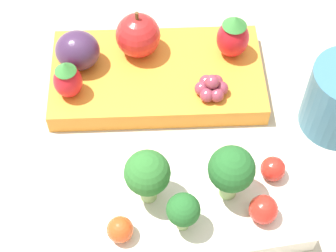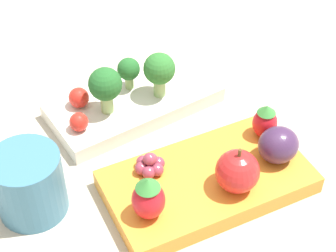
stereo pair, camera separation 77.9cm
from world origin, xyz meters
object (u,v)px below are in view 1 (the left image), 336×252
(bento_box_fruit, at_px, (156,76))
(apple, at_px, (137,35))
(broccoli_floret_0, at_px, (146,174))
(broccoli_floret_1, at_px, (182,211))
(bento_box_savoury, at_px, (182,212))
(broccoli_floret_2, at_px, (230,170))
(cherry_tomato_0, at_px, (262,209))
(cherry_tomato_2, at_px, (271,169))
(plum, at_px, (76,51))
(grape_cluster, at_px, (210,87))
(cherry_tomato_1, at_px, (119,229))
(strawberry_1, at_px, (232,36))
(strawberry_0, at_px, (66,79))

(bento_box_fruit, xyz_separation_m, apple, (0.02, -0.03, 0.03))
(broccoli_floret_0, bearing_deg, broccoli_floret_1, 136.55)
(bento_box_savoury, xyz_separation_m, broccoli_floret_2, (-0.04, -0.01, 0.05))
(cherry_tomato_0, height_order, cherry_tomato_2, cherry_tomato_0)
(bento_box_savoury, distance_m, plum, 0.20)
(broccoli_floret_1, bearing_deg, apple, -77.76)
(bento_box_fruit, relative_size, broccoli_floret_1, 5.16)
(broccoli_floret_1, bearing_deg, plum, -60.20)
(cherry_tomato_0, distance_m, grape_cluster, 0.14)
(cherry_tomato_1, height_order, plum, plum)
(bento_box_savoury, distance_m, cherry_tomato_0, 0.07)
(cherry_tomato_0, height_order, strawberry_1, strawberry_1)
(bento_box_fruit, distance_m, broccoli_floret_2, 0.17)
(strawberry_0, bearing_deg, broccoli_floret_2, 143.29)
(bento_box_fruit, xyz_separation_m, grape_cluster, (-0.06, 0.03, 0.02))
(broccoli_floret_0, relative_size, strawberry_1, 1.16)
(cherry_tomato_2, bearing_deg, broccoli_floret_1, 31.46)
(bento_box_fruit, relative_size, cherry_tomato_2, 10.02)
(bento_box_fruit, bearing_deg, broccoli_floret_1, 97.85)
(strawberry_0, relative_size, grape_cluster, 1.29)
(broccoli_floret_2, relative_size, grape_cluster, 1.80)
(broccoli_floret_1, relative_size, grape_cluster, 1.28)
(cherry_tomato_1, distance_m, grape_cluster, 0.18)
(broccoli_floret_2, distance_m, cherry_tomato_0, 0.05)
(apple, distance_m, plum, 0.07)
(broccoli_floret_2, distance_m, strawberry_0, 0.19)
(broccoli_floret_1, height_order, strawberry_0, same)
(broccoli_floret_0, distance_m, plum, 0.18)
(plum, bearing_deg, apple, -162.96)
(bento_box_fruit, relative_size, strawberry_0, 5.15)
(cherry_tomato_1, bearing_deg, grape_cluster, -118.41)
(broccoli_floret_0, distance_m, broccoli_floret_1, 0.04)
(cherry_tomato_2, xyz_separation_m, plum, (0.19, -0.14, 0.01))
(cherry_tomato_1, relative_size, strawberry_1, 0.44)
(plum, bearing_deg, cherry_tomato_0, 134.88)
(broccoli_floret_0, height_order, cherry_tomato_1, broccoli_floret_0)
(cherry_tomato_0, relative_size, apple, 0.46)
(broccoli_floret_1, distance_m, cherry_tomato_0, 0.07)
(cherry_tomato_1, xyz_separation_m, grape_cluster, (-0.08, -0.16, -0.00))
(broccoli_floret_0, xyz_separation_m, strawberry_0, (0.08, -0.12, -0.02))
(apple, distance_m, strawberry_1, 0.10)
(bento_box_savoury, xyz_separation_m, apple, (0.05, -0.19, 0.04))
(cherry_tomato_1, relative_size, plum, 0.50)
(broccoli_floret_2, distance_m, apple, 0.19)
(broccoli_floret_0, distance_m, strawberry_0, 0.15)
(bento_box_savoury, relative_size, broccoli_floret_2, 3.68)
(apple, xyz_separation_m, strawberry_0, (0.07, 0.06, -0.00))
(cherry_tomato_0, distance_m, strawberry_1, 0.20)
(grape_cluster, bearing_deg, plum, -15.87)
(grape_cluster, bearing_deg, strawberry_1, -113.19)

